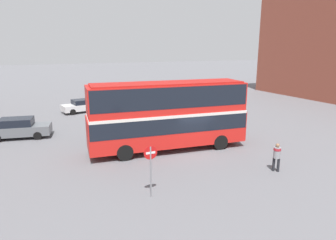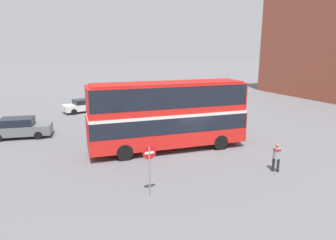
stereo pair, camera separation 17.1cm
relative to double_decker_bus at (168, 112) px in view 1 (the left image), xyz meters
The scene contains 7 objects.
ground_plane 3.22m from the double_decker_bus, 33.66° to the right, with size 240.00×240.00×0.00m, color slate.
double_decker_bus is the anchor object (origin of this frame).
pedestrian_foreground 7.58m from the double_decker_bus, 56.25° to the right, with size 0.59×0.59×1.70m.
parked_car_kerb_near 13.45m from the double_decker_bus, 53.26° to the left, with size 4.82×2.34×1.67m.
parked_car_kerb_far 15.93m from the double_decker_bus, 102.68° to the left, with size 4.40×2.56×1.43m.
parked_car_side_street 12.36m from the double_decker_bus, 142.10° to the left, with size 4.96×2.73×1.61m.
no_entry_sign 7.04m from the double_decker_bus, 121.55° to the right, with size 0.67×0.08×2.59m.
Camera 1 is at (-9.87, -17.39, 7.07)m, focal length 32.00 mm.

